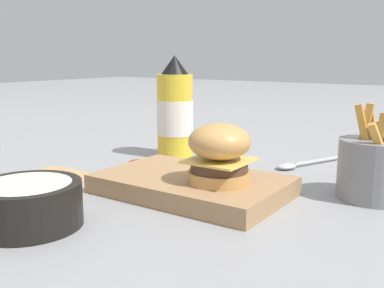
# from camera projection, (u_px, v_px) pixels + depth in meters

# --- Properties ---
(ground_plane) EXTENTS (6.00, 6.00, 0.00)m
(ground_plane) POSITION_uv_depth(u_px,v_px,m) (201.00, 206.00, 0.64)
(ground_plane) COLOR gray
(serving_board) EXTENTS (0.28, 0.18, 0.03)m
(serving_board) POSITION_uv_depth(u_px,v_px,m) (192.00, 185.00, 0.69)
(serving_board) COLOR #A37A51
(serving_board) RESTS_ON ground_plane
(burger) EXTENTS (0.09, 0.09, 0.09)m
(burger) POSITION_uv_depth(u_px,v_px,m) (219.00, 153.00, 0.65)
(burger) COLOR tan
(burger) RESTS_ON serving_board
(ketchup_bottle) EXTENTS (0.08, 0.08, 0.21)m
(ketchup_bottle) POSITION_uv_depth(u_px,v_px,m) (175.00, 112.00, 0.94)
(ketchup_bottle) COLOR yellow
(ketchup_bottle) RESTS_ON ground_plane
(fries_basket) EXTENTS (0.11, 0.11, 0.14)m
(fries_basket) POSITION_uv_depth(u_px,v_px,m) (375.00, 167.00, 0.66)
(fries_basket) COLOR slate
(fries_basket) RESTS_ON ground_plane
(side_bowl) EXTENTS (0.13, 0.13, 0.06)m
(side_bowl) POSITION_uv_depth(u_px,v_px,m) (28.00, 204.00, 0.56)
(side_bowl) COLOR black
(side_bowl) RESTS_ON ground_plane
(spoon) EXTENTS (0.09, 0.16, 0.01)m
(spoon) POSITION_uv_depth(u_px,v_px,m) (296.00, 164.00, 0.86)
(spoon) COLOR #B2B2B7
(spoon) RESTS_ON ground_plane
(ketchup_puddle) EXTENTS (0.05, 0.05, 0.00)m
(ketchup_puddle) POSITION_uv_depth(u_px,v_px,m) (142.00, 162.00, 0.90)
(ketchup_puddle) COLOR #B21E14
(ketchup_puddle) RESTS_ON ground_plane
(parchment_square) EXTENTS (0.14, 0.14, 0.00)m
(parchment_square) POSITION_uv_depth(u_px,v_px,m) (49.00, 178.00, 0.78)
(parchment_square) COLOR tan
(parchment_square) RESTS_ON ground_plane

